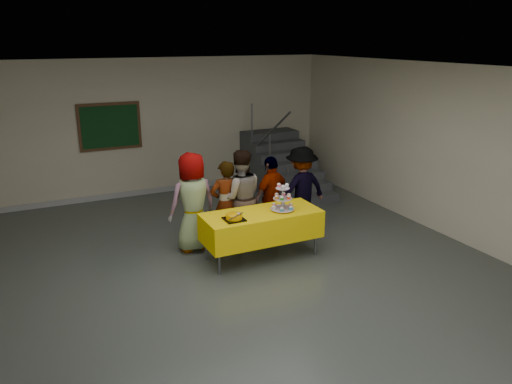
# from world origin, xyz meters

# --- Properties ---
(room_shell) EXTENTS (10.00, 10.04, 3.02)m
(room_shell) POSITION_xyz_m (0.00, 0.02, 2.13)
(room_shell) COLOR #4C514C
(room_shell) RESTS_ON ground
(bake_table) EXTENTS (1.88, 0.78, 0.77)m
(bake_table) POSITION_xyz_m (0.59, 0.82, 0.56)
(bake_table) COLOR #595960
(bake_table) RESTS_ON ground
(cupcake_stand) EXTENTS (0.38, 0.38, 0.44)m
(cupcake_stand) POSITION_xyz_m (0.94, 0.76, 0.94)
(cupcake_stand) COLOR silver
(cupcake_stand) RESTS_ON bake_table
(bear_cake) EXTENTS (0.32, 0.36, 0.12)m
(bear_cake) POSITION_xyz_m (0.07, 0.70, 0.83)
(bear_cake) COLOR black
(bear_cake) RESTS_ON bake_table
(schoolchild_a) EXTENTS (0.86, 0.61, 1.66)m
(schoolchild_a) POSITION_xyz_m (-0.28, 1.61, 0.83)
(schoolchild_a) COLOR slate
(schoolchild_a) RESTS_ON ground
(schoolchild_b) EXTENTS (0.56, 0.38, 1.48)m
(schoolchild_b) POSITION_xyz_m (0.27, 1.52, 0.74)
(schoolchild_b) COLOR slate
(schoolchild_b) RESTS_ON ground
(schoolchild_c) EXTENTS (0.92, 0.79, 1.64)m
(schoolchild_c) POSITION_xyz_m (0.54, 1.54, 0.82)
(schoolchild_c) COLOR slate
(schoolchild_c) RESTS_ON ground
(schoolchild_d) EXTENTS (0.92, 0.64, 1.45)m
(schoolchild_d) POSITION_xyz_m (1.18, 1.61, 0.72)
(schoolchild_d) COLOR slate
(schoolchild_d) RESTS_ON ground
(schoolchild_e) EXTENTS (1.06, 0.67, 1.56)m
(schoolchild_e) POSITION_xyz_m (1.79, 1.62, 0.78)
(schoolchild_e) COLOR slate
(schoolchild_e) RESTS_ON ground
(staircase) EXTENTS (1.30, 2.40, 2.04)m
(staircase) POSITION_xyz_m (2.70, 4.13, 0.49)
(staircase) COLOR #424447
(staircase) RESTS_ON ground
(noticeboard) EXTENTS (1.30, 0.05, 1.00)m
(noticeboard) POSITION_xyz_m (-0.96, 4.96, 1.60)
(noticeboard) COLOR #472B16
(noticeboard) RESTS_ON ground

